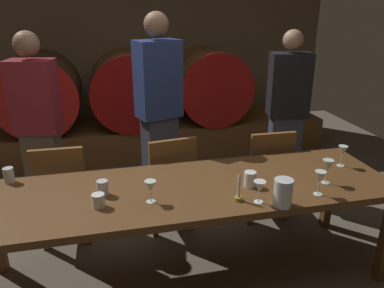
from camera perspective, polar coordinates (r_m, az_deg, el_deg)
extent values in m
plane|color=brown|center=(3.14, -5.01, -17.17)|extent=(7.35, 7.35, 0.00)
cube|color=brown|center=(5.42, -10.13, 14.30)|extent=(5.65, 0.24, 2.70)
cube|color=brown|center=(5.13, -8.96, 0.94)|extent=(5.09, 0.90, 0.42)
cylinder|color=#513319|center=(5.00, -21.78, 7.23)|extent=(0.93, 0.90, 0.93)
cylinder|color=#B21C16|center=(4.55, -22.53, 5.92)|extent=(0.94, 0.03, 0.94)
cylinder|color=#B21C16|center=(5.45, -21.15, 8.32)|extent=(0.94, 0.03, 0.94)
cylinder|color=#2D2D33|center=(5.00, -21.78, 7.23)|extent=(0.93, 0.04, 0.93)
cylinder|color=brown|center=(4.95, -9.58, 8.29)|extent=(0.93, 0.90, 0.93)
cylinder|color=maroon|center=(4.50, -9.15, 7.08)|extent=(0.94, 0.03, 0.94)
cylinder|color=maroon|center=(5.40, -9.94, 9.30)|extent=(0.94, 0.03, 0.94)
cylinder|color=#2D2D33|center=(4.95, -9.58, 8.29)|extent=(0.93, 0.04, 0.93)
cylinder|color=brown|center=(5.12, 2.50, 8.97)|extent=(0.93, 0.90, 0.93)
cylinder|color=#9E1411|center=(4.69, 4.02, 7.84)|extent=(0.94, 0.03, 0.94)
cylinder|color=#9E1411|center=(5.56, 1.21, 9.92)|extent=(0.94, 0.03, 0.94)
cylinder|color=#2D2D33|center=(5.12, 2.50, 8.97)|extent=(0.93, 0.04, 0.93)
cube|color=brown|center=(2.62, -0.68, -7.01)|extent=(2.88, 0.85, 0.05)
cube|color=brown|center=(3.58, 19.85, -6.83)|extent=(0.07, 0.07, 0.68)
cube|color=brown|center=(3.37, -18.69, -6.57)|extent=(0.41, 0.41, 0.04)
cube|color=brown|center=(3.11, -19.47, -4.28)|extent=(0.40, 0.05, 0.42)
cube|color=brown|center=(3.61, -15.32, -8.43)|extent=(0.04, 0.04, 0.42)
cube|color=brown|center=(3.65, -20.70, -8.74)|extent=(0.04, 0.04, 0.42)
cube|color=brown|center=(3.32, -15.54, -11.25)|extent=(0.04, 0.04, 0.42)
cube|color=brown|center=(3.36, -21.43, -11.54)|extent=(0.04, 0.04, 0.42)
cube|color=brown|center=(3.38, -3.74, -5.41)|extent=(0.45, 0.45, 0.04)
cube|color=brown|center=(3.12, -2.86, -2.98)|extent=(0.40, 0.09, 0.42)
cube|color=brown|center=(3.67, -1.89, -7.14)|extent=(0.05, 0.05, 0.42)
cube|color=brown|center=(3.59, -7.08, -7.98)|extent=(0.05, 0.05, 0.42)
cube|color=brown|center=(3.39, 0.00, -9.65)|extent=(0.05, 0.05, 0.42)
cube|color=brown|center=(3.30, -5.62, -10.66)|extent=(0.05, 0.05, 0.42)
cube|color=brown|center=(3.58, 10.57, -4.13)|extent=(0.41, 0.41, 0.04)
cube|color=brown|center=(3.34, 11.99, -1.80)|extent=(0.40, 0.05, 0.42)
cube|color=brown|center=(3.88, 11.74, -5.93)|extent=(0.04, 0.04, 0.42)
cube|color=brown|center=(3.77, 6.96, -6.51)|extent=(0.04, 0.04, 0.42)
cube|color=brown|center=(3.61, 13.88, -8.26)|extent=(0.04, 0.04, 0.42)
cube|color=brown|center=(3.49, 8.77, -8.98)|extent=(0.04, 0.04, 0.42)
cube|color=brown|center=(3.78, -21.13, -4.21)|extent=(0.34, 0.26, 0.84)
cube|color=maroon|center=(3.55, -22.65, 6.61)|extent=(0.42, 0.31, 0.63)
sphere|color=#8C664C|center=(3.49, -23.67, 13.64)|extent=(0.21, 0.21, 0.21)
cube|color=#33384C|center=(3.65, -4.74, -2.87)|extent=(0.35, 0.29, 0.93)
cube|color=navy|center=(3.41, -5.14, 9.65)|extent=(0.44, 0.35, 0.68)
sphere|color=#8C664C|center=(3.35, -5.40, 17.49)|extent=(0.21, 0.21, 0.21)
cube|color=#33384C|center=(4.03, 13.49, -1.65)|extent=(0.34, 0.26, 0.86)
cube|color=black|center=(3.82, 14.41, 8.61)|extent=(0.42, 0.32, 0.61)
sphere|color=tan|center=(3.76, 14.99, 14.89)|extent=(0.19, 0.19, 0.19)
cylinder|color=olive|center=(2.46, 7.01, -8.16)|extent=(0.05, 0.05, 0.02)
cylinder|color=#EDE5CC|center=(2.42, 7.10, -6.35)|extent=(0.02, 0.02, 0.15)
cone|color=yellow|center=(2.38, 7.19, -4.49)|extent=(0.01, 0.01, 0.02)
cylinder|color=silver|center=(2.41, 13.53, -7.13)|extent=(0.12, 0.12, 0.18)
cylinder|color=silver|center=(2.44, -6.18, -8.61)|extent=(0.06, 0.06, 0.00)
cylinder|color=silver|center=(2.42, -6.21, -7.88)|extent=(0.01, 0.01, 0.07)
cone|color=silver|center=(2.39, -6.27, -6.37)|extent=(0.07, 0.07, 0.08)
cylinder|color=white|center=(2.46, 9.97, -8.57)|extent=(0.06, 0.06, 0.00)
cylinder|color=white|center=(2.44, 10.02, -7.81)|extent=(0.01, 0.01, 0.07)
cone|color=white|center=(2.41, 10.13, -6.33)|extent=(0.08, 0.08, 0.07)
cylinder|color=silver|center=(2.65, 18.40, -7.17)|extent=(0.06, 0.06, 0.00)
cylinder|color=silver|center=(2.63, 18.50, -6.35)|extent=(0.01, 0.01, 0.08)
cone|color=silver|center=(2.59, 18.70, -4.74)|extent=(0.07, 0.07, 0.08)
cylinder|color=silver|center=(2.82, 19.43, -5.52)|extent=(0.06, 0.06, 0.00)
cylinder|color=silver|center=(2.80, 19.54, -4.71)|extent=(0.01, 0.01, 0.08)
cone|color=silver|center=(2.77, 19.75, -3.11)|extent=(0.08, 0.08, 0.09)
cylinder|color=silver|center=(3.15, 21.43, -3.05)|extent=(0.06, 0.06, 0.00)
cylinder|color=silver|center=(3.13, 21.54, -2.29)|extent=(0.01, 0.01, 0.09)
cone|color=silver|center=(3.10, 21.73, -0.92)|extent=(0.07, 0.07, 0.07)
cylinder|color=silver|center=(2.94, -25.84, -4.24)|extent=(0.07, 0.07, 0.11)
cylinder|color=white|center=(2.42, -13.90, -8.27)|extent=(0.08, 0.08, 0.09)
cylinder|color=silver|center=(2.55, -13.30, -6.43)|extent=(0.07, 0.07, 0.10)
cylinder|color=white|center=(2.63, 8.72, -5.24)|extent=(0.08, 0.08, 0.11)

